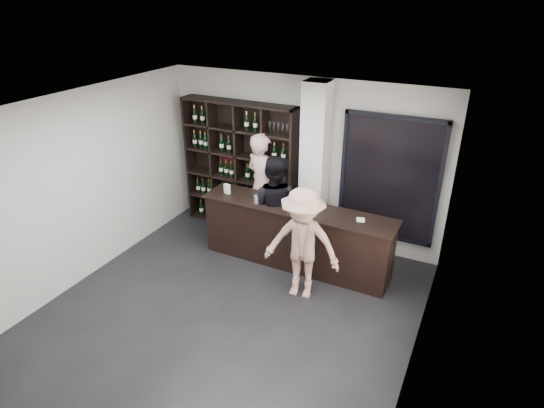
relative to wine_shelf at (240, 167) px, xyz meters
The scene contains 12 objects.
floor 3.06m from the wine_shelf, 65.85° to the right, with size 5.00×5.50×0.01m, color black.
wine_shelf is the anchor object (origin of this frame).
structural_column 1.52m from the wine_shelf, ahead, with size 0.40×0.40×2.90m, color silver.
glass_panel 2.71m from the wine_shelf, ahead, with size 1.60×0.08×2.10m.
tasting_counter 1.84m from the wine_shelf, 28.52° to the right, with size 3.18×0.66×1.05m.
taster_pink 0.61m from the wine_shelf, 17.00° to the right, with size 0.71×0.47×1.96m, color beige.
taster_black 1.30m from the wine_shelf, 34.25° to the right, with size 0.88×0.69×1.81m, color black.
customer 2.47m from the wine_shelf, 38.92° to the right, with size 1.11×0.64×1.72m, color #A57B6B.
wine_glass 1.67m from the wine_shelf, 33.71° to the right, with size 0.08×0.08×0.18m, color white, non-canonical shape.
spit_cup 1.28m from the wine_shelf, 47.78° to the right, with size 0.10×0.10×0.13m, color #A5B7C4.
napkin_stack 2.65m from the wine_shelf, 17.40° to the right, with size 0.12×0.12×0.02m, color white.
card_stand 0.87m from the wine_shelf, 74.48° to the right, with size 0.11×0.05×0.16m, color white.
Camera 1 is at (2.84, -4.19, 4.20)m, focal length 30.00 mm.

